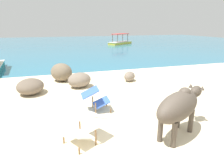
% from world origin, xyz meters
% --- Properties ---
extents(sand_beach, '(18.00, 14.00, 0.04)m').
position_xyz_m(sand_beach, '(0.00, 0.00, 0.02)').
color(sand_beach, beige).
rests_on(sand_beach, ground).
extents(water_surface, '(60.00, 36.00, 0.03)m').
position_xyz_m(water_surface, '(0.00, 22.00, 0.00)').
color(water_surface, teal).
rests_on(water_surface, ground).
extents(cow, '(1.80, 1.25, 1.05)m').
position_xyz_m(cow, '(0.96, 0.46, 0.73)').
color(cow, '#4C4238').
rests_on(cow, sand_beach).
extents(deck_chair_near, '(0.80, 0.58, 0.68)m').
position_xyz_m(deck_chair_near, '(-0.43, 2.25, 0.42)').
color(deck_chair_near, brown).
rests_on(deck_chair_near, sand_beach).
extents(deck_chair_far, '(0.93, 0.83, 0.68)m').
position_xyz_m(deck_chair_far, '(-0.98, 0.82, 0.42)').
color(deck_chair_far, brown).
rests_on(deck_chair_far, sand_beach).
extents(shore_rock_large, '(1.22, 1.28, 0.76)m').
position_xyz_m(shore_rock_large, '(-1.14, 5.74, 0.42)').
color(shore_rock_large, '#756651').
rests_on(shore_rock_large, sand_beach).
extents(shore_rock_medium, '(1.16, 1.08, 0.57)m').
position_xyz_m(shore_rock_medium, '(-0.54, 4.62, 0.32)').
color(shore_rock_medium, gray).
rests_on(shore_rock_medium, sand_beach).
extents(shore_rock_small, '(1.03, 1.14, 0.54)m').
position_xyz_m(shore_rock_small, '(-2.29, 4.35, 0.31)').
color(shore_rock_small, '#6B5B4C').
rests_on(shore_rock_small, sand_beach).
extents(shore_rock_flat, '(0.71, 0.72, 0.41)m').
position_xyz_m(shore_rock_flat, '(1.64, 4.83, 0.25)').
color(shore_rock_flat, gray).
rests_on(shore_rock_flat, sand_beach).
extents(boat_yellow, '(3.68, 3.04, 1.29)m').
position_xyz_m(boat_yellow, '(7.03, 21.12, 0.29)').
color(boat_yellow, gold).
rests_on(boat_yellow, water_surface).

